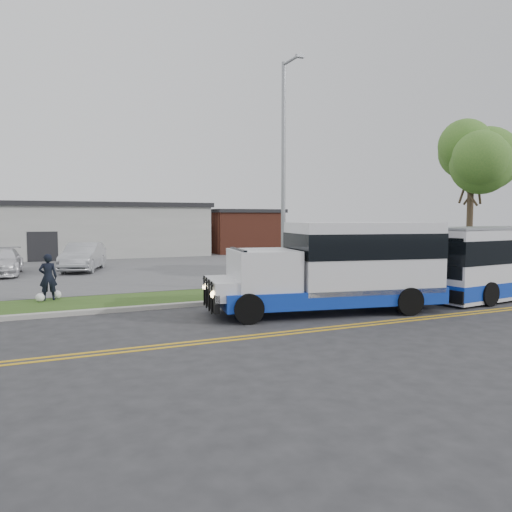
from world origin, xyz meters
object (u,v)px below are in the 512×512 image
parked_car_a (83,257)px  parked_car_b (1,262)px  streetlight_near (284,168)px  shuttle_bus (341,264)px  tree_east (472,159)px  pedestrian (48,277)px

parked_car_a → parked_car_b: size_ratio=0.99×
streetlight_near → parked_car_b: (-11.27, 11.18, -4.41)m
shuttle_bus → parked_car_a: (-6.77, 16.28, -0.70)m
tree_east → shuttle_bus: tree_east is taller
pedestrian → tree_east: bearing=-179.6°
pedestrian → shuttle_bus: bearing=149.8°
shuttle_bus → parked_car_a: 17.64m
tree_east → pedestrian: (-20.23, 1.00, -5.23)m
pedestrian → parked_car_a: bearing=-98.8°
shuttle_bus → pedestrian: shuttle_bus is taller
tree_east → parked_car_b: 25.38m
pedestrian → parked_car_b: (-2.04, 9.91, -0.15)m
streetlight_near → pedestrian: size_ratio=5.45×
tree_east → shuttle_bus: 13.12m
tree_east → parked_car_b: tree_east is taller
pedestrian → parked_car_b: bearing=-75.1°
streetlight_near → pedestrian: streetlight_near is taller
parked_car_b → streetlight_near: bearing=-41.8°
pedestrian → parked_car_a: size_ratio=0.35×
parked_car_a → tree_east: bearing=-14.1°
parked_car_b → pedestrian: bearing=-75.4°
tree_east → parked_car_a: (-18.02, 11.34, -5.29)m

